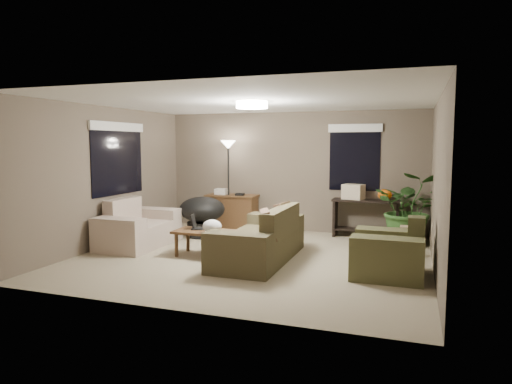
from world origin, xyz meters
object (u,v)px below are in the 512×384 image
(armchair, at_px, (389,255))
(floor_lamp, at_px, (228,155))
(console_table, at_px, (366,215))
(papasan_chair, at_px, (202,213))
(cat_scratching_post, at_px, (406,243))
(loveseat, at_px, (138,229))
(houseplant, at_px, (410,216))
(main_sofa, at_px, (261,242))
(coffee_table, at_px, (205,234))
(desk, at_px, (232,212))

(armchair, relative_size, floor_lamp, 0.52)
(armchair, xyz_separation_m, console_table, (-0.58, 2.58, 0.14))
(papasan_chair, relative_size, cat_scratching_post, 2.12)
(loveseat, height_order, console_table, loveseat)
(floor_lamp, bearing_deg, houseplant, -3.81)
(main_sofa, distance_m, console_table, 2.72)
(houseplant, bearing_deg, armchair, -96.30)
(coffee_table, bearing_deg, papasan_chair, 117.55)
(console_table, bearing_deg, loveseat, -151.16)
(console_table, distance_m, floor_lamp, 3.08)
(main_sofa, bearing_deg, cat_scratching_post, 24.75)
(floor_lamp, distance_m, cat_scratching_post, 4.07)
(coffee_table, bearing_deg, main_sofa, 2.60)
(loveseat, relative_size, armchair, 1.60)
(desk, relative_size, houseplant, 0.82)
(loveseat, bearing_deg, houseplant, 20.19)
(armchair, relative_size, cat_scratching_post, 2.00)
(floor_lamp, xyz_separation_m, cat_scratching_post, (3.64, -1.19, -1.38))
(console_table, bearing_deg, papasan_chair, -162.06)
(coffee_table, height_order, papasan_chair, papasan_chair)
(armchair, distance_m, cat_scratching_post, 1.26)
(loveseat, xyz_separation_m, armchair, (4.40, -0.48, 0.00))
(coffee_table, relative_size, desk, 0.91)
(console_table, bearing_deg, main_sofa, -120.41)
(papasan_chair, height_order, cat_scratching_post, papasan_chair)
(coffee_table, distance_m, cat_scratching_post, 3.30)
(main_sofa, distance_m, armchair, 1.97)
(loveseat, relative_size, coffee_table, 1.60)
(main_sofa, xyz_separation_m, coffee_table, (-0.96, -0.04, 0.06))
(console_table, relative_size, cat_scratching_post, 2.60)
(papasan_chair, bearing_deg, floor_lamp, 75.42)
(console_table, bearing_deg, armchair, -77.38)
(floor_lamp, distance_m, houseplant, 3.83)
(papasan_chair, bearing_deg, armchair, -23.53)
(desk, distance_m, papasan_chair, 0.98)
(loveseat, xyz_separation_m, cat_scratching_post, (4.61, 0.76, -0.08))
(desk, bearing_deg, houseplant, -5.50)
(coffee_table, relative_size, cat_scratching_post, 2.00)
(loveseat, height_order, armchair, same)
(desk, bearing_deg, main_sofa, -57.98)
(houseplant, relative_size, cat_scratching_post, 2.68)
(console_table, distance_m, papasan_chair, 3.23)
(armchair, bearing_deg, main_sofa, 173.12)
(main_sofa, bearing_deg, houseplant, 41.58)
(houseplant, distance_m, cat_scratching_post, 1.00)
(coffee_table, xyz_separation_m, cat_scratching_post, (3.13, 1.04, -0.14))
(armchair, height_order, console_table, armchair)
(console_table, bearing_deg, houseplant, -25.88)
(houseplant, bearing_deg, desk, 174.50)
(coffee_table, height_order, desk, desk)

